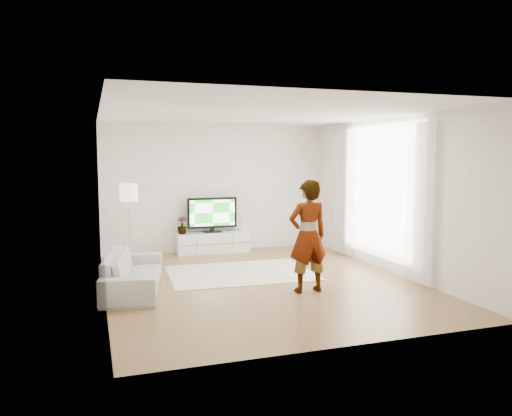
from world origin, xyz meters
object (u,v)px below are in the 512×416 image
object	(u,v)px
sofa	(133,272)
floor_lamp	(129,196)
media_console	(213,242)
television	(212,214)
player	(308,236)
rug	(240,273)

from	to	relation	value
sofa	floor_lamp	size ratio (longest dim) A/B	1.29
media_console	floor_lamp	bearing A→B (deg)	-160.56
television	player	size ratio (longest dim) A/B	0.63
television	rug	distance (m)	2.25
media_console	rug	bearing A→B (deg)	-89.54
floor_lamp	sofa	bearing A→B (deg)	-92.89
sofa	floor_lamp	distance (m)	2.26
television	floor_lamp	distance (m)	1.98
rug	sofa	bearing A→B (deg)	-163.22
media_console	player	distance (m)	3.70
media_console	floor_lamp	xyz separation A→B (m)	(-1.81, -0.64, 1.12)
sofa	rug	bearing A→B (deg)	-63.16
television	sofa	bearing A→B (deg)	-125.60
television	sofa	world-z (taller)	television
player	floor_lamp	world-z (taller)	player
rug	player	xyz separation A→B (m)	(0.64, -1.52, 0.88)
television	sofa	size ratio (longest dim) A/B	0.54
television	sofa	distance (m)	3.33
sofa	floor_lamp	xyz separation A→B (m)	(0.10, 2.00, 1.04)
floor_lamp	television	bearing A→B (deg)	20.21
rug	floor_lamp	size ratio (longest dim) A/B	1.61
player	floor_lamp	xyz separation A→B (m)	(-2.46, 2.94, 0.46)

